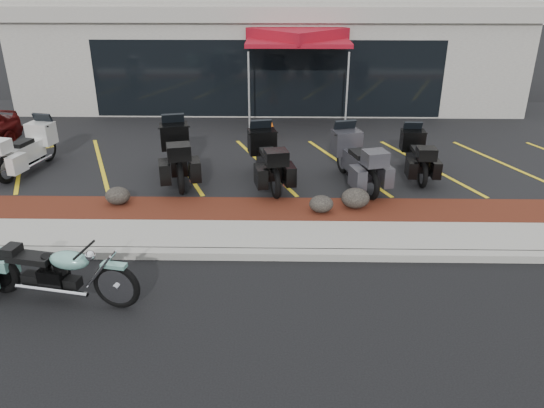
{
  "coord_description": "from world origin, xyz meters",
  "views": [
    {
      "loc": [
        0.47,
        -7.82,
        5.04
      ],
      "look_at": [
        0.31,
        1.2,
        0.98
      ],
      "focal_mm": 35.0,
      "sensor_mm": 36.0,
      "label": 1
    }
  ],
  "objects_px": {
    "traffic_cone": "(272,129)",
    "popup_canopy": "(298,37)",
    "touring_white": "(45,138)",
    "hero_cruiser": "(116,280)"
  },
  "relations": [
    {
      "from": "hero_cruiser",
      "to": "touring_white",
      "type": "distance_m",
      "value": 7.59
    },
    {
      "from": "touring_white",
      "to": "popup_canopy",
      "type": "distance_m",
      "value": 8.46
    },
    {
      "from": "hero_cruiser",
      "to": "popup_canopy",
      "type": "relative_size",
      "value": 0.69
    },
    {
      "from": "popup_canopy",
      "to": "touring_white",
      "type": "bearing_deg",
      "value": -122.68
    },
    {
      "from": "hero_cruiser",
      "to": "traffic_cone",
      "type": "xyz_separation_m",
      "value": [
        2.3,
        8.93,
        -0.12
      ]
    },
    {
      "from": "hero_cruiser",
      "to": "traffic_cone",
      "type": "height_order",
      "value": "hero_cruiser"
    },
    {
      "from": "traffic_cone",
      "to": "popup_canopy",
      "type": "distance_m",
      "value": 3.38
    },
    {
      "from": "traffic_cone",
      "to": "popup_canopy",
      "type": "relative_size",
      "value": 0.12
    },
    {
      "from": "hero_cruiser",
      "to": "touring_white",
      "type": "relative_size",
      "value": 1.3
    },
    {
      "from": "hero_cruiser",
      "to": "traffic_cone",
      "type": "bearing_deg",
      "value": 86.67
    }
  ]
}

